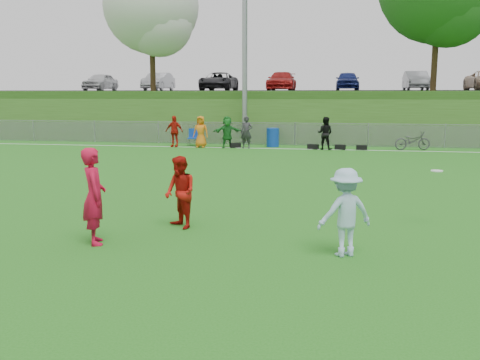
% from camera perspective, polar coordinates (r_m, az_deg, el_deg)
% --- Properties ---
extents(ground, '(120.00, 120.00, 0.00)m').
position_cam_1_polar(ground, '(10.68, -2.44, -6.55)').
color(ground, '#1E6214').
rests_on(ground, ground).
extents(sideline_far, '(60.00, 0.10, 0.01)m').
position_cam_1_polar(sideline_far, '(28.26, 5.55, 3.32)').
color(sideline_far, white).
rests_on(sideline_far, ground).
extents(fence, '(58.00, 0.06, 1.30)m').
position_cam_1_polar(fence, '(30.19, 5.89, 4.92)').
color(fence, gray).
rests_on(fence, ground).
extents(light_pole, '(1.20, 0.40, 12.15)m').
position_cam_1_polar(light_pole, '(31.50, 0.52, 16.19)').
color(light_pole, gray).
rests_on(light_pole, ground).
extents(berm, '(120.00, 18.00, 3.00)m').
position_cam_1_polar(berm, '(41.11, 7.08, 7.23)').
color(berm, '#254B15').
rests_on(berm, ground).
extents(parking_lot, '(120.00, 12.00, 0.10)m').
position_cam_1_polar(parking_lot, '(43.08, 7.28, 9.38)').
color(parking_lot, black).
rests_on(parking_lot, berm).
extents(tree_white_flowering, '(6.30, 6.30, 8.78)m').
position_cam_1_polar(tree_white_flowering, '(37.37, -9.25, 17.47)').
color(tree_white_flowering, black).
rests_on(tree_white_flowering, berm).
extents(car_row, '(32.04, 5.18, 1.44)m').
position_cam_1_polar(car_row, '(42.17, 5.61, 10.46)').
color(car_row, '#B9B9BB').
rests_on(car_row, parking_lot).
extents(spectator_row, '(9.12, 1.08, 1.69)m').
position_cam_1_polar(spectator_row, '(28.59, -0.45, 5.13)').
color(spectator_row, '#B6180C').
rests_on(spectator_row, ground).
extents(gear_bags, '(7.22, 0.50, 0.26)m').
position_cam_1_polar(gear_bags, '(28.29, 7.67, 3.54)').
color(gear_bags, black).
rests_on(gear_bags, ground).
extents(player_red_left, '(0.73, 0.82, 1.88)m').
position_cam_1_polar(player_red_left, '(10.68, -15.30, -1.67)').
color(player_red_left, '#B90C2E').
rests_on(player_red_left, ground).
extents(player_red_center, '(0.96, 0.96, 1.57)m').
position_cam_1_polar(player_red_center, '(11.61, -6.40, -1.32)').
color(player_red_center, '#A9120B').
rests_on(player_red_center, ground).
extents(player_blue, '(1.19, 1.00, 1.60)m').
position_cam_1_polar(player_blue, '(9.75, 11.16, -3.41)').
color(player_blue, '#9BBFD8').
rests_on(player_blue, ground).
extents(frisbee, '(0.26, 0.26, 0.02)m').
position_cam_1_polar(frisbee, '(12.42, 20.26, 0.92)').
color(frisbee, white).
rests_on(frisbee, ground).
extents(recycling_bin, '(0.76, 0.76, 1.02)m').
position_cam_1_polar(recycling_bin, '(29.32, 3.51, 4.55)').
color(recycling_bin, '#0D3496').
rests_on(recycling_bin, ground).
extents(camp_chair, '(0.57, 0.58, 0.95)m').
position_cam_1_polar(camp_chair, '(30.01, -5.05, 4.20)').
color(camp_chair, '#0F3BA4').
rests_on(camp_chair, ground).
extents(bicycle, '(1.93, 1.03, 0.96)m').
position_cam_1_polar(bicycle, '(28.98, 17.92, 4.01)').
color(bicycle, '#333336').
rests_on(bicycle, ground).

